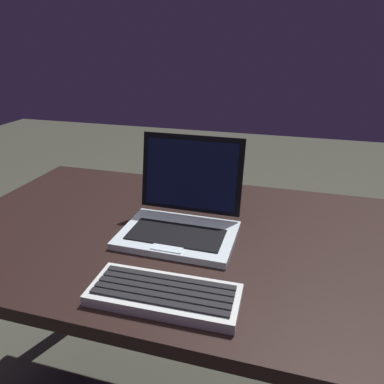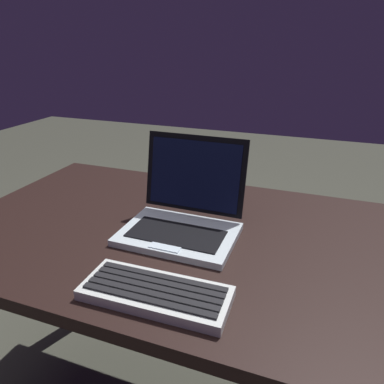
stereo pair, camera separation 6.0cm
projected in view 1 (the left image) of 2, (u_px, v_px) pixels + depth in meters
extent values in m
cube|color=black|center=(202.00, 239.00, 0.94)|extent=(1.38, 0.75, 0.03)
cylinder|color=black|center=(77.00, 254.00, 1.52)|extent=(0.06, 0.06, 0.68)
cube|color=silver|center=(178.00, 235.00, 0.92)|extent=(0.29, 0.21, 0.02)
cube|color=black|center=(176.00, 234.00, 0.90)|extent=(0.24, 0.11, 0.00)
cube|color=white|center=(167.00, 248.00, 0.84)|extent=(0.08, 0.03, 0.00)
cube|color=black|center=(191.00, 174.00, 0.97)|extent=(0.28, 0.05, 0.21)
cube|color=black|center=(191.00, 175.00, 0.97)|extent=(0.26, 0.04, 0.18)
cube|color=yellow|center=(191.00, 178.00, 0.97)|extent=(0.24, 0.00, 0.01)
cube|color=silver|center=(164.00, 295.00, 0.70)|extent=(0.30, 0.12, 0.02)
cube|color=black|center=(157.00, 302.00, 0.66)|extent=(0.27, 0.02, 0.00)
cube|color=black|center=(161.00, 295.00, 0.68)|extent=(0.27, 0.02, 0.00)
cube|color=black|center=(164.00, 289.00, 0.69)|extent=(0.27, 0.02, 0.00)
cube|color=black|center=(167.00, 283.00, 0.71)|extent=(0.27, 0.02, 0.00)
cube|color=black|center=(170.00, 278.00, 0.72)|extent=(0.27, 0.02, 0.00)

